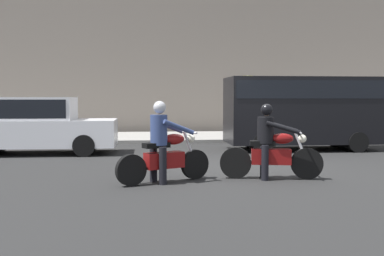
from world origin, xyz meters
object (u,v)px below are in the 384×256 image
(parked_sedan_white, at_px, (37,125))
(parked_van_black, at_px, (302,108))
(motorcycle_with_rider_black_leather, at_px, (271,148))
(motorcycle_with_rider_denim_blue, at_px, (163,149))
(pedestrian_bystander, at_px, (314,112))
(street_sign_post, at_px, (248,99))

(parked_sedan_white, bearing_deg, parked_van_black, 2.10)
(motorcycle_with_rider_black_leather, height_order, parked_sedan_white, parked_sedan_white)
(motorcycle_with_rider_denim_blue, height_order, parked_van_black, parked_van_black)
(motorcycle_with_rider_denim_blue, relative_size, parked_sedan_white, 0.42)
(parked_van_black, relative_size, pedestrian_bystander, 2.87)
(parked_van_black, xyz_separation_m, street_sign_post, (-0.80, 4.47, 0.30))
(parked_sedan_white, xyz_separation_m, street_sign_post, (7.56, 4.77, 0.79))
(parked_van_black, height_order, pedestrian_bystander, parked_van_black)
(pedestrian_bystander, bearing_deg, motorcycle_with_rider_denim_blue, -125.56)
(motorcycle_with_rider_black_leather, distance_m, pedestrian_bystander, 10.00)
(motorcycle_with_rider_black_leather, height_order, parked_van_black, parked_van_black)
(motorcycle_with_rider_denim_blue, height_order, parked_sedan_white, parked_sedan_white)
(motorcycle_with_rider_denim_blue, xyz_separation_m, parked_sedan_white, (-3.64, 5.09, 0.22))
(motorcycle_with_rider_denim_blue, height_order, street_sign_post, street_sign_post)
(pedestrian_bystander, bearing_deg, parked_sedan_white, -158.13)
(parked_sedan_white, bearing_deg, motorcycle_with_rider_black_leather, -39.83)
(motorcycle_with_rider_black_leather, bearing_deg, pedestrian_bystander, 64.33)
(motorcycle_with_rider_black_leather, distance_m, parked_sedan_white, 7.67)
(motorcycle_with_rider_black_leather, xyz_separation_m, parked_sedan_white, (-5.88, 4.91, 0.24))
(motorcycle_with_rider_denim_blue, bearing_deg, parked_sedan_white, 125.59)
(motorcycle_with_rider_black_leather, xyz_separation_m, street_sign_post, (1.67, 9.68, 1.03))
(motorcycle_with_rider_black_leather, bearing_deg, motorcycle_with_rider_denim_blue, -175.32)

